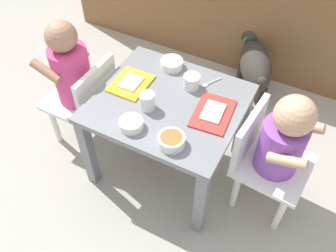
{
  "coord_description": "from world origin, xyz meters",
  "views": [
    {
      "loc": [
        0.49,
        -0.94,
        1.46
      ],
      "look_at": [
        0.0,
        0.0,
        0.28
      ],
      "focal_mm": 39.09,
      "sensor_mm": 36.0,
      "label": 1
    }
  ],
  "objects_px": {
    "food_tray_right": "(213,113)",
    "dog": "(255,63)",
    "water_cup_left": "(192,82)",
    "seated_child_left": "(74,75)",
    "seated_child_right": "(279,143)",
    "water_cup_right": "(147,102)",
    "cereal_bowl_right_side": "(172,63)",
    "cereal_bowl_left_side": "(131,124)",
    "food_tray_left": "(131,83)",
    "veggie_bowl_far": "(171,140)",
    "dining_table": "(168,114)",
    "spoon_by_left_tray": "(210,83)"
  },
  "relations": [
    {
      "from": "food_tray_right",
      "to": "dog",
      "type": "bearing_deg",
      "value": 91.49
    },
    {
      "from": "water_cup_left",
      "to": "seated_child_left",
      "type": "bearing_deg",
      "value": -163.73
    },
    {
      "from": "seated_child_right",
      "to": "water_cup_right",
      "type": "xyz_separation_m",
      "value": [
        -0.51,
        -0.1,
        0.07
      ]
    },
    {
      "from": "seated_child_left",
      "to": "cereal_bowl_right_side",
      "type": "bearing_deg",
      "value": 31.33
    },
    {
      "from": "food_tray_right",
      "to": "cereal_bowl_left_side",
      "type": "height_order",
      "value": "cereal_bowl_left_side"
    },
    {
      "from": "food_tray_left",
      "to": "seated_child_left",
      "type": "bearing_deg",
      "value": -170.83
    },
    {
      "from": "veggie_bowl_far",
      "to": "dining_table",
      "type": "bearing_deg",
      "value": 120.73
    },
    {
      "from": "dog",
      "to": "veggie_bowl_far",
      "type": "relative_size",
      "value": 4.48
    },
    {
      "from": "veggie_bowl_far",
      "to": "food_tray_left",
      "type": "bearing_deg",
      "value": 145.07
    },
    {
      "from": "dog",
      "to": "spoon_by_left_tray",
      "type": "bearing_deg",
      "value": -96.7
    },
    {
      "from": "food_tray_right",
      "to": "cereal_bowl_right_side",
      "type": "relative_size",
      "value": 2.17
    },
    {
      "from": "seated_child_left",
      "to": "water_cup_left",
      "type": "xyz_separation_m",
      "value": [
        0.5,
        0.15,
        0.05
      ]
    },
    {
      "from": "seated_child_left",
      "to": "cereal_bowl_right_side",
      "type": "distance_m",
      "value": 0.44
    },
    {
      "from": "seated_child_right",
      "to": "spoon_by_left_tray",
      "type": "height_order",
      "value": "seated_child_right"
    },
    {
      "from": "food_tray_right",
      "to": "veggie_bowl_far",
      "type": "relative_size",
      "value": 2.14
    },
    {
      "from": "food_tray_right",
      "to": "water_cup_right",
      "type": "bearing_deg",
      "value": -160.03
    },
    {
      "from": "dining_table",
      "to": "seated_child_left",
      "type": "distance_m",
      "value": 0.46
    },
    {
      "from": "cereal_bowl_right_side",
      "to": "dog",
      "type": "bearing_deg",
      "value": 63.16
    },
    {
      "from": "veggie_bowl_far",
      "to": "spoon_by_left_tray",
      "type": "distance_m",
      "value": 0.37
    },
    {
      "from": "food_tray_left",
      "to": "spoon_by_left_tray",
      "type": "distance_m",
      "value": 0.33
    },
    {
      "from": "seated_child_right",
      "to": "cereal_bowl_left_side",
      "type": "distance_m",
      "value": 0.56
    },
    {
      "from": "dining_table",
      "to": "food_tray_left",
      "type": "relative_size",
      "value": 3.34
    },
    {
      "from": "seated_child_right",
      "to": "cereal_bowl_left_side",
      "type": "bearing_deg",
      "value": -157.39
    },
    {
      "from": "dog",
      "to": "veggie_bowl_far",
      "type": "xyz_separation_m",
      "value": [
        -0.06,
        -0.9,
        0.26
      ]
    },
    {
      "from": "dining_table",
      "to": "food_tray_left",
      "type": "bearing_deg",
      "value": 174.32
    },
    {
      "from": "cereal_bowl_left_side",
      "to": "dining_table",
      "type": "bearing_deg",
      "value": 72.83
    },
    {
      "from": "cereal_bowl_right_side",
      "to": "seated_child_right",
      "type": "bearing_deg",
      "value": -17.68
    },
    {
      "from": "seated_child_right",
      "to": "food_tray_right",
      "type": "relative_size",
      "value": 2.93
    },
    {
      "from": "cereal_bowl_left_side",
      "to": "food_tray_left",
      "type": "bearing_deg",
      "value": 122.19
    },
    {
      "from": "water_cup_right",
      "to": "food_tray_right",
      "type": "bearing_deg",
      "value": 19.97
    },
    {
      "from": "seated_child_right",
      "to": "food_tray_left",
      "type": "bearing_deg",
      "value": -179.2
    },
    {
      "from": "water_cup_left",
      "to": "cereal_bowl_left_side",
      "type": "distance_m",
      "value": 0.33
    },
    {
      "from": "veggie_bowl_far",
      "to": "cereal_bowl_right_side",
      "type": "relative_size",
      "value": 1.01
    },
    {
      "from": "dog",
      "to": "cereal_bowl_left_side",
      "type": "bearing_deg",
      "value": -104.27
    },
    {
      "from": "dining_table",
      "to": "veggie_bowl_far",
      "type": "distance_m",
      "value": 0.24
    },
    {
      "from": "cereal_bowl_right_side",
      "to": "spoon_by_left_tray",
      "type": "distance_m",
      "value": 0.2
    },
    {
      "from": "dog",
      "to": "spoon_by_left_tray",
      "type": "distance_m",
      "value": 0.59
    },
    {
      "from": "food_tray_left",
      "to": "veggie_bowl_far",
      "type": "relative_size",
      "value": 1.78
    },
    {
      "from": "food_tray_left",
      "to": "cereal_bowl_left_side",
      "type": "height_order",
      "value": "cereal_bowl_left_side"
    },
    {
      "from": "seated_child_left",
      "to": "water_cup_right",
      "type": "bearing_deg",
      "value": -6.33
    },
    {
      "from": "water_cup_right",
      "to": "spoon_by_left_tray",
      "type": "relative_size",
      "value": 0.78
    },
    {
      "from": "seated_child_left",
      "to": "food_tray_right",
      "type": "relative_size",
      "value": 3.12
    },
    {
      "from": "dog",
      "to": "spoon_by_left_tray",
      "type": "relative_size",
      "value": 4.86
    },
    {
      "from": "veggie_bowl_far",
      "to": "dog",
      "type": "bearing_deg",
      "value": 86.47
    },
    {
      "from": "cereal_bowl_left_side",
      "to": "spoon_by_left_tray",
      "type": "height_order",
      "value": "cereal_bowl_left_side"
    },
    {
      "from": "cereal_bowl_right_side",
      "to": "water_cup_right",
      "type": "bearing_deg",
      "value": -83.5
    },
    {
      "from": "seated_child_left",
      "to": "dog",
      "type": "bearing_deg",
      "value": 49.4
    },
    {
      "from": "seated_child_left",
      "to": "veggie_bowl_far",
      "type": "bearing_deg",
      "value": -16.28
    },
    {
      "from": "water_cup_left",
      "to": "cereal_bowl_left_side",
      "type": "bearing_deg",
      "value": -108.59
    },
    {
      "from": "dog",
      "to": "veggie_bowl_far",
      "type": "bearing_deg",
      "value": -93.53
    }
  ]
}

